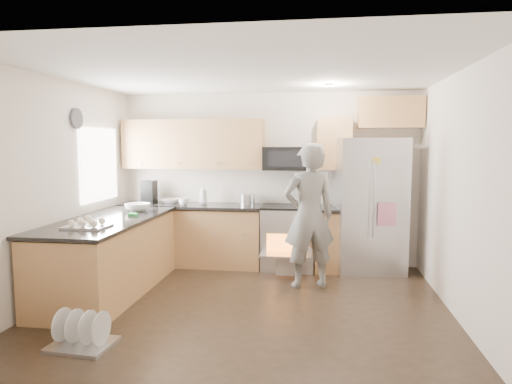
% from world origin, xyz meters
% --- Properties ---
extents(ground, '(4.50, 4.50, 0.00)m').
position_xyz_m(ground, '(0.00, 0.00, 0.00)').
color(ground, black).
rests_on(ground, ground).
extents(room_shell, '(4.54, 4.04, 2.62)m').
position_xyz_m(room_shell, '(-0.04, 0.02, 1.67)').
color(room_shell, silver).
rests_on(room_shell, ground).
extents(back_cabinet_run, '(4.45, 0.64, 2.50)m').
position_xyz_m(back_cabinet_run, '(-0.59, 1.75, 0.96)').
color(back_cabinet_run, '#B08246').
rests_on(back_cabinet_run, ground).
extents(peninsula, '(0.96, 2.36, 1.03)m').
position_xyz_m(peninsula, '(-1.75, 0.25, 0.46)').
color(peninsula, '#B08246').
rests_on(peninsula, ground).
extents(stove_range, '(0.76, 0.97, 1.79)m').
position_xyz_m(stove_range, '(0.35, 1.69, 0.68)').
color(stove_range, '#B7B7BC').
rests_on(stove_range, ground).
extents(refrigerator, '(1.05, 0.88, 1.92)m').
position_xyz_m(refrigerator, '(1.50, 1.70, 0.96)').
color(refrigerator, '#B7B7BC').
rests_on(refrigerator, ground).
extents(person, '(0.78, 0.64, 1.85)m').
position_xyz_m(person, '(0.67, 0.85, 0.92)').
color(person, gray).
rests_on(person, ground).
extents(dish_rack, '(0.58, 0.48, 0.34)m').
position_xyz_m(dish_rack, '(-1.31, -1.22, 0.09)').
color(dish_rack, '#B7B7BC').
rests_on(dish_rack, ground).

